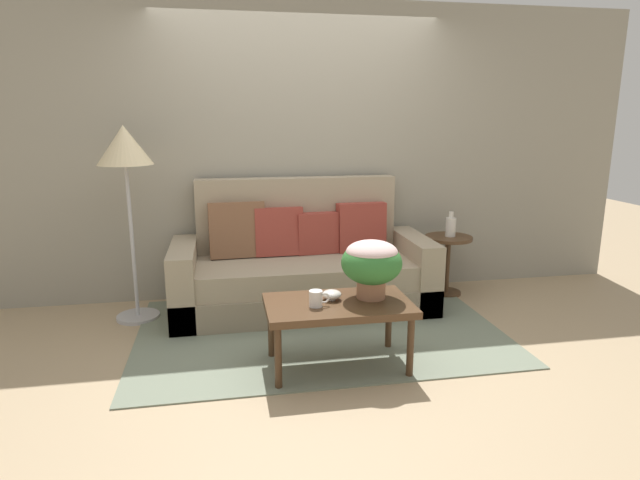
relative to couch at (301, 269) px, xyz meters
name	(u,v)px	position (x,y,z in m)	size (l,w,h in m)	color
ground_plane	(322,336)	(0.05, -0.68, -0.34)	(14.00, 14.00, 0.00)	tan
wall_back	(299,152)	(0.05, 0.47, 0.97)	(6.40, 0.12, 2.63)	gray
area_rug	(320,331)	(0.05, -0.59, -0.34)	(2.78, 1.82, 0.01)	gray
couch	(301,269)	(0.00, 0.00, 0.00)	(2.19, 0.89, 1.11)	gray
coffee_table	(338,309)	(0.06, -1.19, 0.06)	(0.95, 0.56, 0.46)	#442D1B
side_table	(448,254)	(1.39, 0.09, 0.04)	(0.44, 0.44, 0.56)	#4C331E
floor_lamp	(125,158)	(-1.38, -0.04, 0.98)	(0.43, 0.43, 1.57)	#B2B2B7
potted_plant	(372,262)	(0.30, -1.15, 0.36)	(0.40, 0.40, 0.39)	#A36B4C
coffee_mug	(316,299)	(-0.09, -1.24, 0.16)	(0.13, 0.09, 0.10)	white
snack_bowl	(332,295)	(0.03, -1.14, 0.15)	(0.13, 0.13, 0.07)	silver
table_vase	(451,226)	(1.40, 0.08, 0.31)	(0.09, 0.09, 0.23)	silver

